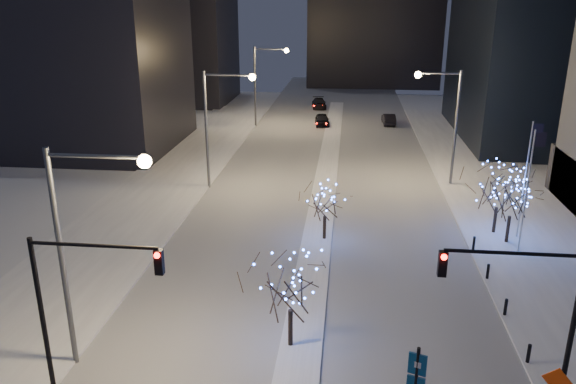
# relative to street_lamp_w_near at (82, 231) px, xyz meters

# --- Properties ---
(road) EXTENTS (20.00, 130.00, 0.02)m
(road) POSITION_rel_street_lamp_w_near_xyz_m (8.94, 33.00, -6.49)
(road) COLOR #A0A5AE
(road) RESTS_ON ground
(median) EXTENTS (2.00, 80.00, 0.15)m
(median) POSITION_rel_street_lamp_w_near_xyz_m (8.94, 28.00, -6.42)
(median) COLOR white
(median) RESTS_ON ground
(east_sidewalk) EXTENTS (10.00, 90.00, 0.15)m
(east_sidewalk) POSITION_rel_street_lamp_w_near_xyz_m (23.94, 18.00, -6.42)
(east_sidewalk) COLOR white
(east_sidewalk) RESTS_ON ground
(west_sidewalk) EXTENTS (8.00, 90.00, 0.15)m
(west_sidewalk) POSITION_rel_street_lamp_w_near_xyz_m (-5.06, 18.00, -6.42)
(west_sidewalk) COLOR white
(west_sidewalk) RESTS_ON ground
(filler_west_near) EXTENTS (22.00, 18.00, 24.00)m
(filler_west_near) POSITION_rel_street_lamp_w_near_xyz_m (-19.06, 38.00, 5.50)
(filler_west_near) COLOR black
(filler_west_near) RESTS_ON ground
(filler_west_far) EXTENTS (18.00, 16.00, 16.00)m
(filler_west_far) POSITION_rel_street_lamp_w_near_xyz_m (-17.06, 68.00, 1.50)
(filler_west_far) COLOR black
(filler_west_far) RESTS_ON ground
(street_lamp_w_near) EXTENTS (4.40, 0.56, 10.00)m
(street_lamp_w_near) POSITION_rel_street_lamp_w_near_xyz_m (0.00, 0.00, 0.00)
(street_lamp_w_near) COLOR #595E66
(street_lamp_w_near) RESTS_ON ground
(street_lamp_w_mid) EXTENTS (4.40, 0.56, 10.00)m
(street_lamp_w_mid) POSITION_rel_street_lamp_w_near_xyz_m (0.00, 25.00, 0.00)
(street_lamp_w_mid) COLOR #595E66
(street_lamp_w_mid) RESTS_ON ground
(street_lamp_w_far) EXTENTS (4.40, 0.56, 10.00)m
(street_lamp_w_far) POSITION_rel_street_lamp_w_near_xyz_m (0.00, 50.00, 0.00)
(street_lamp_w_far) COLOR #595E66
(street_lamp_w_far) RESTS_ON ground
(street_lamp_east) EXTENTS (3.90, 0.56, 10.00)m
(street_lamp_east) POSITION_rel_street_lamp_w_near_xyz_m (19.02, 28.00, -0.05)
(street_lamp_east) COLOR #595E66
(street_lamp_east) RESTS_ON ground
(traffic_signal_west) EXTENTS (5.26, 0.43, 7.00)m
(traffic_signal_west) POSITION_rel_street_lamp_w_near_xyz_m (0.50, -2.00, -1.74)
(traffic_signal_west) COLOR black
(traffic_signal_west) RESTS_ON ground
(traffic_signal_east) EXTENTS (5.26, 0.43, 7.00)m
(traffic_signal_east) POSITION_rel_street_lamp_w_near_xyz_m (17.88, -1.00, -1.74)
(traffic_signal_east) COLOR black
(traffic_signal_east) RESTS_ON ground
(flagpoles) EXTENTS (1.35, 2.60, 8.00)m
(flagpoles) POSITION_rel_street_lamp_w_near_xyz_m (22.30, 15.25, -1.70)
(flagpoles) COLOR silver
(flagpoles) RESTS_ON east_sidewalk
(bollards) EXTENTS (0.16, 12.16, 0.90)m
(bollards) POSITION_rel_street_lamp_w_near_xyz_m (19.14, 8.00, -5.90)
(bollards) COLOR black
(bollards) RESTS_ON east_sidewalk
(car_near) EXTENTS (2.21, 4.54, 1.49)m
(car_near) POSITION_rel_street_lamp_w_near_xyz_m (7.44, 51.35, -5.75)
(car_near) COLOR black
(car_near) RESTS_ON ground
(car_mid) EXTENTS (1.73, 4.36, 1.41)m
(car_mid) POSITION_rel_street_lamp_w_near_xyz_m (16.03, 52.96, -5.79)
(car_mid) COLOR black
(car_mid) RESTS_ON ground
(car_far) EXTENTS (2.52, 5.09, 1.42)m
(car_far) POSITION_rel_street_lamp_w_near_xyz_m (6.35, 63.57, -5.79)
(car_far) COLOR black
(car_far) RESTS_ON ground
(holiday_tree_median_near) EXTENTS (4.38, 4.38, 5.01)m
(holiday_tree_median_near) POSITION_rel_street_lamp_w_near_xyz_m (8.44, 2.19, -3.07)
(holiday_tree_median_near) COLOR black
(holiday_tree_median_near) RESTS_ON median
(holiday_tree_median_far) EXTENTS (3.11, 3.11, 4.01)m
(holiday_tree_median_far) POSITION_rel_street_lamp_w_near_xyz_m (9.44, 14.78, -3.66)
(holiday_tree_median_far) COLOR black
(holiday_tree_median_far) RESTS_ON median
(holiday_tree_plaza_near) EXTENTS (3.57, 3.57, 4.65)m
(holiday_tree_plaza_near) POSITION_rel_street_lamp_w_near_xyz_m (21.60, 15.53, -3.25)
(holiday_tree_plaza_near) COLOR black
(holiday_tree_plaza_near) RESTS_ON east_sidewalk
(holiday_tree_plaza_far) EXTENTS (4.23, 4.23, 5.23)m
(holiday_tree_plaza_far) POSITION_rel_street_lamp_w_near_xyz_m (21.13, 17.13, -2.98)
(holiday_tree_plaza_far) COLOR black
(holiday_tree_plaza_far) RESTS_ON east_sidewalk
(wayfinding_sign) EXTENTS (0.66, 0.30, 3.76)m
(wayfinding_sign) POSITION_rel_street_lamp_w_near_xyz_m (13.57, -2.79, -4.19)
(wayfinding_sign) COLOR black
(wayfinding_sign) RESTS_ON ground
(construction_sign) EXTENTS (1.07, 0.51, 1.90)m
(construction_sign) POSITION_rel_street_lamp_w_near_xyz_m (19.24, -1.02, -5.20)
(construction_sign) COLOR black
(construction_sign) RESTS_ON east_sidewalk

